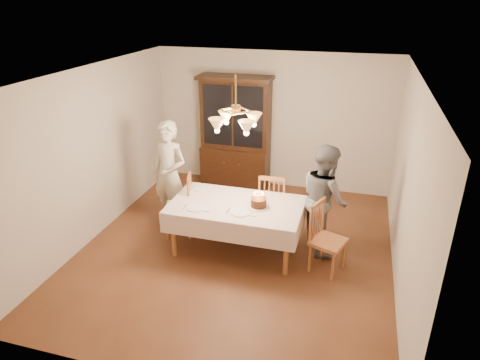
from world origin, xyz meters
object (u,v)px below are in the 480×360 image
(dining_table, at_px, (236,209))
(chair_far_side, at_px, (273,205))
(china_hutch, at_px, (235,135))
(elderly_woman, at_px, (170,174))
(birthday_cake, at_px, (259,203))

(dining_table, bearing_deg, chair_far_side, 61.88)
(dining_table, height_order, china_hutch, china_hutch)
(china_hutch, relative_size, elderly_woman, 1.24)
(birthday_cake, bearing_deg, dining_table, 179.22)
(chair_far_side, bearing_deg, birthday_cake, -94.58)
(china_hutch, distance_m, chair_far_side, 1.95)
(dining_table, xyz_separation_m, elderly_woman, (-1.26, 0.49, 0.19))
(dining_table, distance_m, chair_far_side, 0.86)
(chair_far_side, relative_size, elderly_woman, 0.57)
(elderly_woman, xyz_separation_m, birthday_cake, (1.59, -0.49, -0.05))
(dining_table, xyz_separation_m, chair_far_side, (0.39, 0.73, -0.24))
(china_hutch, xyz_separation_m, birthday_cake, (1.00, -2.26, -0.22))
(chair_far_side, bearing_deg, elderly_woman, -171.60)
(china_hutch, relative_size, birthday_cake, 7.20)
(elderly_woman, bearing_deg, chair_far_side, 21.89)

